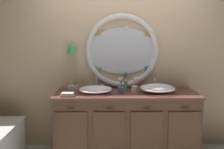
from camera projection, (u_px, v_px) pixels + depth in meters
name	position (u px, v px, depth m)	size (l,w,h in m)	color
back_wall_assembly	(121.00, 61.00, 3.57)	(6.40, 0.26, 2.60)	#D6B78E
vanity_counter	(126.00, 124.00, 3.37)	(1.98, 0.66, 0.92)	brown
sink_basin_left	(96.00, 89.00, 3.25)	(0.45, 0.45, 0.10)	white
sink_basin_right	(157.00, 88.00, 3.26)	(0.48, 0.48, 0.13)	white
faucet_set_left	(96.00, 84.00, 3.50)	(0.24, 0.12, 0.18)	silver
faucet_set_right	(154.00, 85.00, 3.52)	(0.20, 0.12, 0.15)	silver
toothbrush_holder_left	(121.00, 89.00, 3.25)	(0.09, 0.09, 0.22)	slate
toothbrush_holder_right	(134.00, 89.00, 3.27)	(0.09, 0.09, 0.22)	white
soap_dispenser	(126.00, 85.00, 3.40)	(0.06, 0.06, 0.17)	#6BAD66
folded_hand_towel	(68.00, 94.00, 3.08)	(0.17, 0.12, 0.05)	beige
toiletry_basket	(73.00, 87.00, 3.47)	(0.14, 0.11, 0.12)	beige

